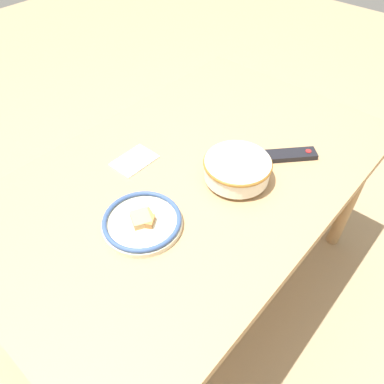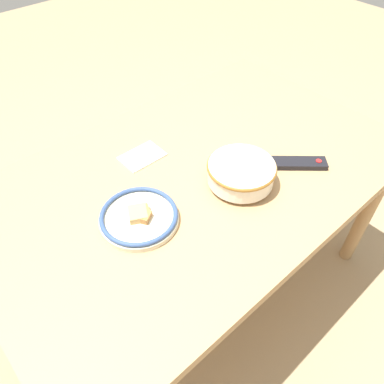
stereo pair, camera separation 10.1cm
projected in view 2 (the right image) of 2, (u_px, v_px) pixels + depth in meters
ground_plane at (195, 281)px, 1.81m from camera, size 8.00×8.00×0.00m
dining_table at (196, 187)px, 1.35m from camera, size 1.49×0.94×0.72m
noodle_bowl at (241, 173)px, 1.22m from camera, size 0.23×0.23×0.08m
food_plate at (139, 217)px, 1.13m from camera, size 0.24×0.24×0.04m
tv_remote at (299, 163)px, 1.31m from camera, size 0.18×0.17×0.02m
folded_napkin at (142, 156)px, 1.35m from camera, size 0.15×0.11×0.01m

